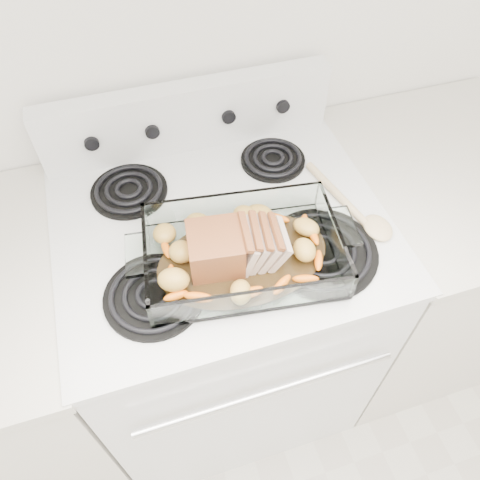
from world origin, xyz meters
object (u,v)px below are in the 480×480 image
object	(u,v)px
counter_left	(4,380)
counter_right	(412,266)
electric_range	(225,316)
baking_dish	(243,255)
pork_roast	(229,249)

from	to	relation	value
counter_left	counter_right	xyz separation A→B (m)	(1.33, 0.00, 0.00)
electric_range	baking_dish	distance (m)	0.50
electric_range	counter_left	distance (m)	0.67
baking_dish	counter_left	bearing A→B (deg)	176.80
electric_range	baking_dish	world-z (taller)	electric_range
counter_right	baking_dish	size ratio (longest dim) A/B	2.27
counter_right	pork_roast	distance (m)	0.87
counter_left	baking_dish	distance (m)	0.85
counter_right	pork_roast	bearing A→B (deg)	-169.06
electric_range	counter_left	size ratio (longest dim) A/B	1.20
counter_left	counter_right	size ratio (longest dim) A/B	1.00
counter_right	baking_dish	bearing A→B (deg)	-168.57
baking_dish	electric_range	bearing A→B (deg)	103.48
counter_left	counter_right	world-z (taller)	same
electric_range	counter_left	world-z (taller)	electric_range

